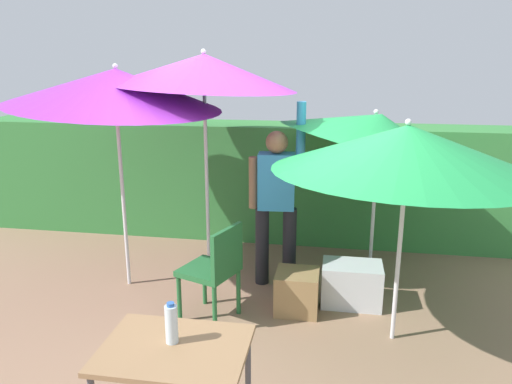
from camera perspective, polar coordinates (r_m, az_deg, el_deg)
name	(u,v)px	position (r m, az deg, el deg)	size (l,w,h in m)	color
ground_plane	(251,317)	(4.62, -0.63, -14.28)	(24.00, 24.00, 0.00)	#937056
hedge_row	(280,181)	(6.34, 2.76, 1.25)	(8.00, 0.70, 1.47)	#38843D
umbrella_rainbow	(204,71)	(4.95, -6.07, 13.79)	(1.86, 1.85, 2.37)	silver
umbrella_orange	(407,149)	(3.90, 17.12, 4.83)	(2.06, 2.07, 1.84)	silver
umbrella_yellow	(377,130)	(5.15, 13.86, 6.95)	(2.00, 1.96, 2.06)	silver
umbrella_navy	(116,88)	(4.89, -15.97, 11.57)	(2.04, 2.02, 2.28)	silver
person_vendor	(276,197)	(4.90, 2.37, -0.61)	(0.56, 0.25, 1.88)	black
chair_plastic	(215,267)	(4.36, -4.76, -8.68)	(0.57, 0.57, 0.89)	#236633
cooler_box	(352,284)	(4.83, 11.04, -10.44)	(0.56, 0.37, 0.40)	silver
crate_cardboard	(297,292)	(4.65, 4.78, -11.45)	(0.39, 0.38, 0.38)	#9E7A4C
folding_table	(175,362)	(2.88, -9.40, -18.91)	(0.80, 0.60, 0.77)	#4C4C51
bottle_water	(171,324)	(2.82, -9.79, -14.83)	(0.07, 0.07, 0.24)	silver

